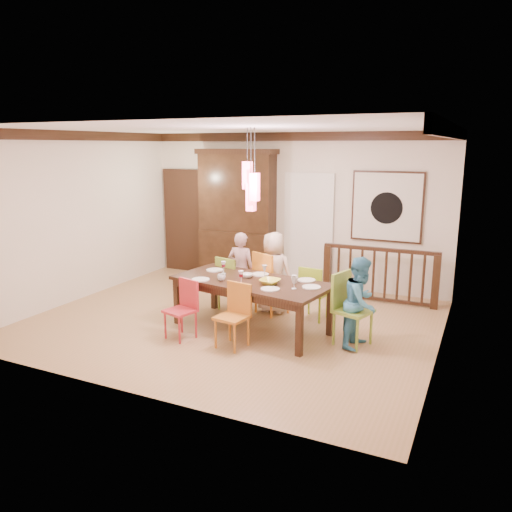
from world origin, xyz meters
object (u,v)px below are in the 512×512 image
at_px(person_end_right, 361,302).
at_px(person_far_left, 241,270).
at_px(chair_end_right, 353,305).
at_px(dining_table, 251,285).
at_px(china_hutch, 237,215).
at_px(balustrade, 379,274).
at_px(chair_far_left, 233,279).
at_px(person_far_mid, 273,272).

bearing_deg(person_end_right, person_far_left, 77.35).
distance_m(chair_end_right, person_end_right, 0.11).
height_order(dining_table, china_hutch, china_hutch).
distance_m(balustrade, person_far_left, 2.39).
bearing_deg(china_hutch, person_far_left, -60.76).
bearing_deg(chair_far_left, dining_table, 147.25).
bearing_deg(chair_end_right, person_far_left, 85.98).
bearing_deg(chair_end_right, china_hutch, 68.25).
bearing_deg(person_far_mid, dining_table, 92.50).
distance_m(chair_end_right, person_far_mid, 1.73).
bearing_deg(balustrade, chair_far_left, -146.60).
relative_size(china_hutch, person_end_right, 2.10).
height_order(dining_table, person_end_right, person_end_right).
bearing_deg(person_far_mid, chair_far_left, 16.76).
xyz_separation_m(dining_table, person_far_mid, (-0.02, 0.88, -0.01)).
relative_size(balustrade, person_far_mid, 1.49).
xyz_separation_m(dining_table, china_hutch, (-1.50, 2.47, 0.62)).
height_order(chair_far_left, person_far_left, person_far_left).
distance_m(chair_far_left, person_end_right, 2.36).
bearing_deg(chair_far_left, person_far_mid, -150.91).
height_order(person_far_mid, person_end_right, person_far_mid).
bearing_deg(person_far_mid, person_end_right, 153.81).
relative_size(dining_table, china_hutch, 0.94).
height_order(balustrade, person_end_right, person_end_right).
bearing_deg(dining_table, chair_far_left, 143.51).
distance_m(balustrade, person_far_mid, 1.92).
relative_size(dining_table, balustrade, 1.23).
height_order(chair_far_left, person_end_right, person_end_right).
distance_m(china_hutch, person_far_left, 1.95).
xyz_separation_m(balustrade, person_far_left, (-2.03, -1.26, 0.14)).
xyz_separation_m(china_hutch, person_end_right, (3.10, -2.43, -0.68)).
height_order(dining_table, person_far_left, person_far_left).
distance_m(dining_table, china_hutch, 2.96).
relative_size(balustrade, person_far_left, 1.54).
bearing_deg(person_far_left, china_hutch, -63.48).
xyz_separation_m(chair_far_left, person_far_left, (0.07, 0.17, 0.12)).
bearing_deg(person_far_left, person_end_right, 156.76).
xyz_separation_m(chair_end_right, balustrade, (-0.07, 2.07, -0.07)).
bearing_deg(balustrade, chair_end_right, -88.95).
bearing_deg(person_far_mid, balustrade, -138.31).
bearing_deg(dining_table, person_far_mid, 101.09).
xyz_separation_m(china_hutch, person_far_left, (0.90, -1.60, -0.66)).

